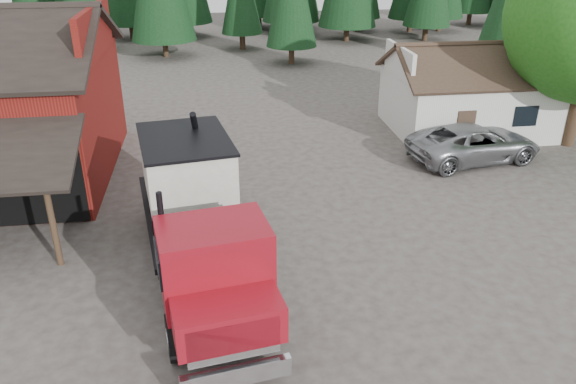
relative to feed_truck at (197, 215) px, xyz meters
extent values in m
plane|color=#423934|center=(1.08, -0.75, -2.16)|extent=(120.00, 120.00, 0.00)
cube|color=maroon|center=(-3.92, 9.25, 3.84)|extent=(0.25, 7.00, 2.00)
cylinder|color=#382619|center=(-4.52, 1.35, -0.76)|extent=(0.20, 0.20, 2.80)
cube|color=silver|center=(14.08, 12.25, -0.66)|extent=(8.00, 6.00, 3.00)
cube|color=#38281E|center=(14.08, 10.75, 1.59)|extent=(8.60, 3.42, 1.80)
cube|color=#38281E|center=(14.08, 13.75, 1.59)|extent=(8.60, 3.42, 1.80)
cube|color=silver|center=(10.08, 12.25, 1.59)|extent=(0.20, 4.20, 1.50)
cube|color=silver|center=(18.08, 12.25, 1.59)|extent=(0.20, 4.20, 1.50)
cube|color=#38281E|center=(12.58, 9.23, -1.16)|extent=(0.90, 0.06, 2.00)
cube|color=black|center=(15.58, 9.23, -0.56)|extent=(1.20, 0.06, 1.00)
cylinder|color=#382619|center=(18.08, 9.25, -0.56)|extent=(0.60, 0.60, 3.20)
sphere|color=#1D5E15|center=(16.88, 10.05, 2.84)|extent=(4.40, 4.40, 4.40)
cylinder|color=#382619|center=(7.08, 29.25, -1.36)|extent=(0.44, 0.44, 1.60)
cylinder|color=#382619|center=(23.08, 25.25, -1.36)|extent=(0.44, 0.44, 1.60)
cylinder|color=#382619|center=(-2.92, 33.25, -1.36)|extent=(0.44, 0.44, 1.60)
cylinder|color=black|center=(-0.63, -3.54, -1.55)|extent=(0.58, 1.28, 1.23)
cylinder|color=black|center=(1.70, -3.17, -1.55)|extent=(0.58, 1.28, 1.23)
cylinder|color=black|center=(-1.49, 1.77, -1.55)|extent=(0.58, 1.28, 1.23)
cylinder|color=black|center=(0.84, 2.15, -1.55)|extent=(0.58, 1.28, 1.23)
cylinder|color=black|center=(-1.74, 3.32, -1.55)|extent=(0.58, 1.28, 1.23)
cylinder|color=black|center=(0.59, 3.70, -1.55)|extent=(0.58, 1.28, 1.23)
cube|color=black|center=(-0.04, 0.19, -1.10)|extent=(2.76, 9.72, 0.45)
cube|color=silver|center=(0.81, -5.07, -1.55)|extent=(2.58, 0.61, 0.50)
cube|color=silver|center=(0.80, -4.96, -0.65)|extent=(2.12, 0.45, 1.01)
cube|color=maroon|center=(0.69, -4.29, -0.48)|extent=(2.72, 1.84, 0.95)
cube|color=maroon|center=(0.45, -2.86, 0.14)|extent=(2.96, 2.31, 2.07)
cube|color=black|center=(0.60, -3.74, 0.47)|extent=(2.34, 0.47, 1.01)
cylinder|color=black|center=(-0.81, -2.04, 0.75)|extent=(0.18, 0.18, 2.02)
cube|color=black|center=(0.28, -1.75, 0.08)|extent=(2.73, 0.57, 1.79)
cube|color=black|center=(-0.29, 1.74, -0.80)|extent=(3.86, 6.88, 0.18)
cube|color=silver|center=(-0.29, 1.74, 0.86)|extent=(3.14, 4.07, 1.79)
cone|color=silver|center=(-0.29, 1.74, -0.26)|extent=(2.83, 2.83, 0.79)
cube|color=black|center=(-0.29, 1.74, 1.78)|extent=(3.27, 4.19, 0.09)
cylinder|color=black|center=(0.12, 3.40, 0.75)|extent=(0.45, 2.49, 3.42)
cube|color=maroon|center=(-1.39, 4.29, -0.48)|extent=(0.81, 0.99, 0.50)
cylinder|color=silver|center=(1.61, -1.93, -1.21)|extent=(0.80, 1.21, 0.63)
imported|color=#929398|center=(12.49, 7.95, -1.31)|extent=(6.55, 3.87, 1.71)
camera|label=1|loc=(0.63, -14.90, 7.73)|focal=35.00mm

